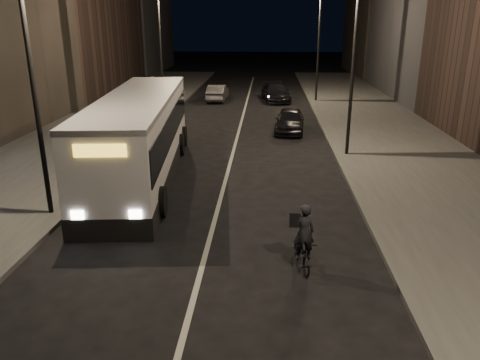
# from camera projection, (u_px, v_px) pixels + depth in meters

# --- Properties ---
(ground) EXTENTS (180.00, 180.00, 0.00)m
(ground) POSITION_uv_depth(u_px,v_px,m) (197.00, 284.00, 11.88)
(ground) COLOR black
(ground) RESTS_ON ground
(sidewalk_right) EXTENTS (7.00, 70.00, 0.16)m
(sidewalk_right) POSITION_uv_depth(u_px,v_px,m) (396.00, 146.00, 24.60)
(sidewalk_right) COLOR #3B3B38
(sidewalk_right) RESTS_ON ground
(sidewalk_left) EXTENTS (7.00, 70.00, 0.16)m
(sidewalk_left) POSITION_uv_depth(u_px,v_px,m) (80.00, 141.00, 25.54)
(sidewalk_left) COLOR #3B3B38
(sidewalk_left) RESTS_ON ground
(streetlight_right_mid) EXTENTS (1.20, 0.44, 8.12)m
(streetlight_right_mid) POSITION_uv_depth(u_px,v_px,m) (349.00, 43.00, 21.17)
(streetlight_right_mid) COLOR black
(streetlight_right_mid) RESTS_ON sidewalk_right
(streetlight_right_far) EXTENTS (1.20, 0.44, 8.12)m
(streetlight_right_far) POSITION_uv_depth(u_px,v_px,m) (316.00, 33.00, 36.27)
(streetlight_right_far) COLOR black
(streetlight_right_far) RESTS_ON sidewalk_right
(streetlight_left_near) EXTENTS (1.20, 0.44, 8.12)m
(streetlight_left_near) POSITION_uv_depth(u_px,v_px,m) (37.00, 54.00, 14.21)
(streetlight_left_near) COLOR black
(streetlight_left_near) RESTS_ON sidewalk_left
(streetlight_left_far) EXTENTS (1.20, 0.44, 8.12)m
(streetlight_left_far) POSITION_uv_depth(u_px,v_px,m) (164.00, 35.00, 31.20)
(streetlight_left_far) COLOR black
(streetlight_left_far) RESTS_ON sidewalk_left
(city_bus) EXTENTS (3.90, 12.95, 3.44)m
(city_bus) POSITION_uv_depth(u_px,v_px,m) (140.00, 133.00, 19.54)
(city_bus) COLOR silver
(city_bus) RESTS_ON ground
(cyclist_on_bicycle) EXTENTS (0.84, 1.71, 1.89)m
(cyclist_on_bicycle) POSITION_uv_depth(u_px,v_px,m) (303.00, 246.00, 12.50)
(cyclist_on_bicycle) COLOR black
(cyclist_on_bicycle) RESTS_ON ground
(car_near) EXTENTS (1.97, 4.21, 1.40)m
(car_near) POSITION_uv_depth(u_px,v_px,m) (290.00, 120.00, 27.74)
(car_near) COLOR black
(car_near) RESTS_ON ground
(car_mid) EXTENTS (1.53, 4.09, 1.33)m
(car_mid) POSITION_uv_depth(u_px,v_px,m) (218.00, 93.00, 38.39)
(car_mid) COLOR #3A3A3C
(car_mid) RESTS_ON ground
(car_far) EXTENTS (2.62, 5.11, 1.42)m
(car_far) POSITION_uv_depth(u_px,v_px,m) (276.00, 92.00, 38.34)
(car_far) COLOR black
(car_far) RESTS_ON ground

